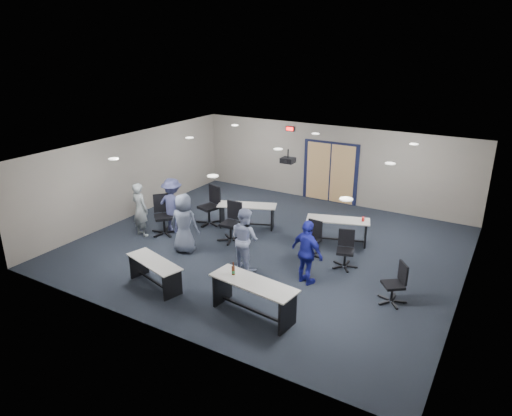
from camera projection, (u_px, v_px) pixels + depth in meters
The scene contains 25 objects.
floor at pixel (268, 246), 12.72m from camera, with size 10.00×10.00×0.00m, color black.
back_wall at pixel (331, 164), 15.90m from camera, with size 10.00×0.04×2.70m, color gray.
front_wall at pixel (153, 268), 8.62m from camera, with size 10.00×0.04×2.70m, color gray.
left_wall at pixel (133, 175), 14.64m from camera, with size 0.04×9.00×2.70m, color gray.
right_wall at pixel (470, 239), 9.88m from camera, with size 0.04×9.00×2.70m, color gray.
ceiling at pixel (269, 152), 11.79m from camera, with size 10.00×9.00×0.04m, color silver.
double_door at pixel (330, 173), 15.97m from camera, with size 2.00×0.07×2.20m.
exit_sign at pixel (290, 129), 16.24m from camera, with size 0.32×0.07×0.18m.
ceiling_projector at pixel (288, 160), 12.15m from camera, with size 0.35×0.32×0.37m.
ceiling_can_lights at pixel (274, 151), 12.00m from camera, with size 6.24×5.74×0.02m, color white, non-canonical shape.
table_front_left at pixel (155, 269), 10.52m from camera, with size 1.68×0.93×0.65m.
table_front_right at pixel (253, 292), 9.38m from camera, with size 1.97×0.86×1.06m.
table_back_left at pixel (247, 212), 13.91m from camera, with size 1.86×1.21×0.72m.
table_back_right at pixel (338, 227), 12.81m from camera, with size 1.84×1.10×0.82m.
chair_back_a at pixel (209, 206), 14.09m from camera, with size 0.76×0.76×1.20m, color black, non-canonical shape.
chair_back_b at pixel (231, 222), 12.90m from camera, with size 0.71×0.71×1.13m, color black, non-canonical shape.
chair_back_c at pixel (311, 239), 11.99m from camera, with size 0.61×0.61×0.97m, color black, non-canonical shape.
chair_back_d at pixel (345, 250), 11.39m from camera, with size 0.60×0.60×0.96m, color black, non-canonical shape.
chair_loose_left at pixel (164, 215), 13.36m from camera, with size 0.74×0.74×1.17m, color black, non-canonical shape.
chair_loose_right at pixel (393, 283), 9.85m from camera, with size 0.59×0.59×0.94m, color black, non-canonical shape.
person_gray at pixel (140, 209), 13.20m from camera, with size 0.59×0.38×1.61m, color gray.
person_plaid at pixel (184, 223), 12.17m from camera, with size 0.80×0.52×1.63m, color slate.
person_lightblue at pixel (245, 238), 11.28m from camera, with size 0.77×0.60×1.59m, color #A1ACD5.
person_navy at pixel (307, 253), 10.55m from camera, with size 0.92×0.38×1.58m, color navy.
person_back at pixel (173, 205), 13.46m from camera, with size 1.07×0.61×1.65m, color #3F4373.
Camera 1 is at (5.58, -10.15, 5.40)m, focal length 32.00 mm.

